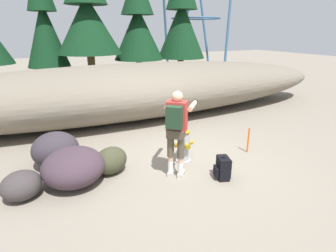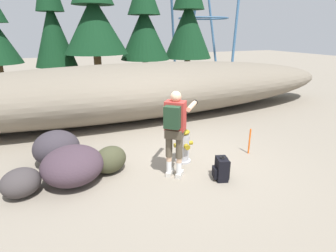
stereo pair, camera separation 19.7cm
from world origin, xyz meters
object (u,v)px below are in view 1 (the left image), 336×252
fire_hydrant (184,146)px  spare_backpack (223,168)px  utility_worker (177,124)px  boulder_mid (56,150)px  survey_stake (248,140)px  boulder_outlier (111,160)px  boulder_small (21,185)px  boulder_large (74,167)px

fire_hydrant → spare_backpack: fire_hydrant is taller
spare_backpack → utility_worker: bearing=-15.7°
boulder_mid → survey_stake: 4.24m
utility_worker → survey_stake: 2.15m
boulder_mid → utility_worker: bearing=-34.2°
boulder_outlier → survey_stake: 3.14m
boulder_small → boulder_outlier: size_ratio=0.94×
boulder_large → survey_stake: boulder_large is taller
fire_hydrant → boulder_mid: 2.67m
boulder_mid → survey_stake: (4.07, -1.16, -0.07)m
fire_hydrant → boulder_mid: fire_hydrant is taller
fire_hydrant → boulder_outlier: fire_hydrant is taller
spare_backpack → boulder_outlier: 2.19m
boulder_mid → boulder_small: (-0.62, -1.01, -0.12)m
spare_backpack → survey_stake: size_ratio=0.78×
spare_backpack → boulder_small: boulder_small is taller
utility_worker → survey_stake: utility_worker is taller
boulder_large → boulder_outlier: size_ratio=1.64×
boulder_mid → boulder_large: bearing=-74.8°
boulder_large → boulder_small: (-0.86, -0.12, -0.10)m
fire_hydrant → boulder_small: size_ratio=1.18×
boulder_mid → boulder_outlier: size_ratio=1.33×
boulder_outlier → survey_stake: (3.11, -0.40, 0.04)m
survey_stake → utility_worker: bearing=-172.7°
utility_worker → boulder_small: (-2.70, 0.41, -0.82)m
boulder_large → boulder_mid: boulder_mid is taller
spare_backpack → boulder_mid: bearing=-16.6°
fire_hydrant → utility_worker: (-0.42, -0.48, 0.71)m
spare_backpack → survey_stake: bearing=-132.0°
fire_hydrant → spare_backpack: size_ratio=1.67×
boulder_large → utility_worker: bearing=-15.9°
fire_hydrant → boulder_small: 3.12m
boulder_outlier → survey_stake: size_ratio=1.18×
fire_hydrant → boulder_mid: bearing=159.3°
boulder_large → boulder_mid: bearing=105.2°
spare_backpack → survey_stake: survey_stake is taller
boulder_small → boulder_outlier: (1.58, 0.25, 0.02)m
utility_worker → boulder_small: 2.85m
fire_hydrant → boulder_small: bearing=-178.7°
spare_backpack → boulder_outlier: boulder_outlier is taller
spare_backpack → boulder_small: size_ratio=0.71×
boulder_small → survey_stake: (4.69, -0.15, 0.06)m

